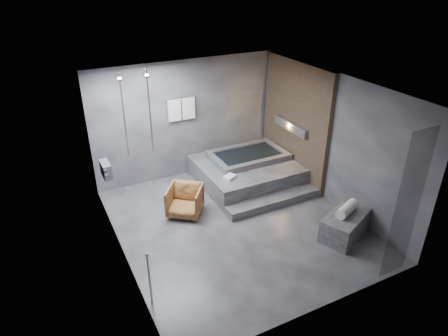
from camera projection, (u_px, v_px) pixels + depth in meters
room at (250, 137)px, 7.60m from camera, size 5.00×5.04×2.82m
tub_deck at (246, 172)px, 9.50m from camera, size 2.20×2.00×0.50m
tub_step at (273, 201)px, 8.64m from camera, size 2.20×0.36×0.18m
concrete_bench at (345, 225)px, 7.61m from camera, size 1.19×0.95×0.47m
driftwood_chair at (185, 201)px, 8.24m from camera, size 0.95×0.96×0.63m
rolled_towel at (347, 209)px, 7.50m from camera, size 0.60×0.39×0.20m
deck_towel at (230, 177)px, 8.68m from camera, size 0.32×0.29×0.07m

